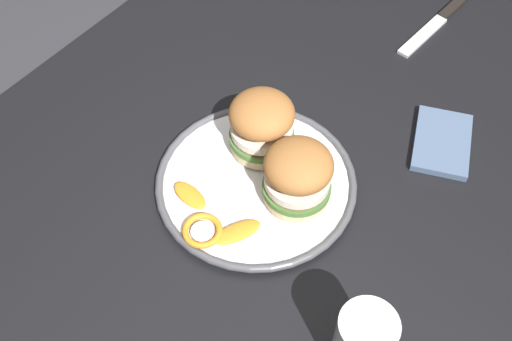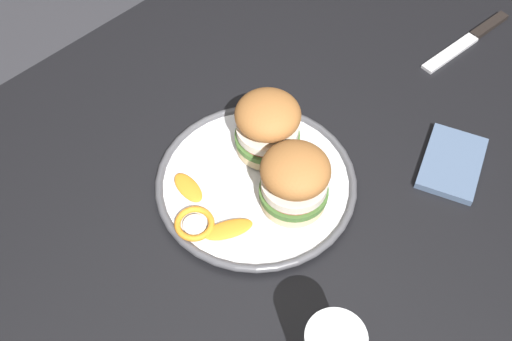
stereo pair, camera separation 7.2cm
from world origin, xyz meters
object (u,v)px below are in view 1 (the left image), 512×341
(dinner_plate, at_px, (256,183))
(sandwich_half_left, at_px, (262,124))
(table_knife, at_px, (441,19))
(dining_table, at_px, (258,213))
(sandwich_half_right, at_px, (297,177))

(dinner_plate, xyz_separation_m, sandwich_half_left, (0.06, 0.03, 0.06))
(dinner_plate, relative_size, table_knife, 1.36)
(sandwich_half_left, relative_size, table_knife, 0.59)
(sandwich_half_left, bearing_deg, table_knife, -10.19)
(dining_table, relative_size, table_knife, 6.27)
(dinner_plate, xyz_separation_m, table_knife, (0.50, -0.05, -0.01))
(sandwich_half_right, bearing_deg, table_knife, 1.66)
(dinner_plate, bearing_deg, sandwich_half_left, 29.34)
(sandwich_half_left, distance_m, table_knife, 0.46)
(dining_table, bearing_deg, dinner_plate, -155.04)
(dining_table, xyz_separation_m, dinner_plate, (-0.01, -0.01, 0.10))
(dining_table, height_order, table_knife, table_knife)
(dining_table, xyz_separation_m, sandwich_half_left, (0.04, 0.03, 0.16))
(dinner_plate, bearing_deg, sandwich_half_right, -82.18)
(sandwich_half_right, bearing_deg, dining_table, 87.69)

